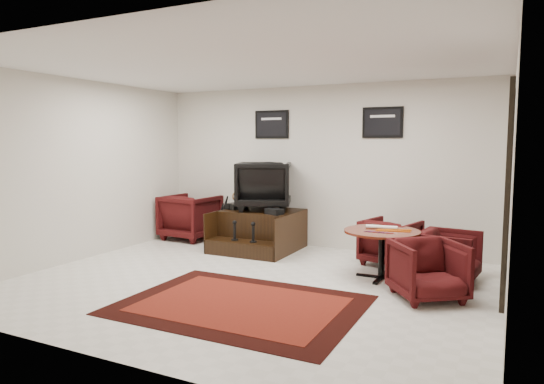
{
  "coord_description": "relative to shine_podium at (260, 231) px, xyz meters",
  "views": [
    {
      "loc": [
        2.98,
        -5.41,
        1.83
      ],
      "look_at": [
        -0.12,
        0.9,
        1.11
      ],
      "focal_mm": 32.0,
      "sensor_mm": 36.0,
      "label": 1
    }
  ],
  "objects": [
    {
      "name": "shoes_pair",
      "position": [
        -0.47,
        -0.04,
        0.41
      ],
      "size": [
        0.31,
        0.35,
        0.11
      ],
      "color": "black",
      "rests_on": "shine_podium"
    },
    {
      "name": "room_shell",
      "position": [
        1.23,
        -1.76,
        1.48
      ],
      "size": [
        6.02,
        5.02,
        2.81
      ],
      "color": "beige",
      "rests_on": "ground"
    },
    {
      "name": "polish_kit",
      "position": [
        0.4,
        -0.28,
        0.41
      ],
      "size": [
        0.31,
        0.26,
        0.09
      ],
      "primitive_type": "cube",
      "rotation": [
        0.0,
        0.0,
        -0.33
      ],
      "color": "black",
      "rests_on": "shine_podium"
    },
    {
      "name": "umbrella_hooked",
      "position": [
        -0.78,
        -0.02,
        0.15
      ],
      "size": [
        0.34,
        0.13,
        0.92
      ],
      "primitive_type": null,
      "color": "black",
      "rests_on": "ground"
    },
    {
      "name": "shine_podium",
      "position": [
        0.0,
        0.0,
        0.0
      ],
      "size": [
        1.3,
        1.33,
        0.67
      ],
      "color": "black",
      "rests_on": "ground"
    },
    {
      "name": "paper_roll",
      "position": [
        2.28,
        -0.81,
        0.38
      ],
      "size": [
        0.42,
        0.1,
        0.05
      ],
      "primitive_type": "cylinder",
      "rotation": [
        0.0,
        1.57,
        0.12
      ],
      "color": "white",
      "rests_on": "meeting_table"
    },
    {
      "name": "table_clutter",
      "position": [
        2.42,
        -0.91,
        0.36
      ],
      "size": [
        0.56,
        0.39,
        0.01
      ],
      "color": "orange",
      "rests_on": "meeting_table"
    },
    {
      "name": "armchair_side",
      "position": [
        -1.59,
        0.19,
        0.16
      ],
      "size": [
        0.96,
        0.91,
        0.93
      ],
      "primitive_type": "imported",
      "rotation": [
        0.0,
        0.0,
        3.07
      ],
      "color": "black",
      "rests_on": "ground"
    },
    {
      "name": "table_chair_corner",
      "position": [
        3.0,
        -1.52,
        0.07
      ],
      "size": [
        1.01,
        0.99,
        0.76
      ],
      "primitive_type": "imported",
      "rotation": [
        0.0,
        0.0,
        0.62
      ],
      "color": "black",
      "rests_on": "ground"
    },
    {
      "name": "umbrella_black",
      "position": [
        -0.73,
        -0.22,
        0.1
      ],
      "size": [
        0.3,
        0.11,
        0.81
      ],
      "primitive_type": null,
      "color": "black",
      "rests_on": "ground"
    },
    {
      "name": "shine_chair",
      "position": [
        0.0,
        0.14,
        0.82
      ],
      "size": [
        1.15,
        1.12,
        0.93
      ],
      "primitive_type": "imported",
      "rotation": [
        0.0,
        0.0,
        3.52
      ],
      "color": "black",
      "rests_on": "shine_podium"
    },
    {
      "name": "meeting_table",
      "position": [
        2.31,
        -0.9,
        0.27
      ],
      "size": [
        1.01,
        1.01,
        0.66
      ],
      "color": "#46180A",
      "rests_on": "ground"
    },
    {
      "name": "table_chair_back",
      "position": [
        2.25,
        -0.1,
        0.07
      ],
      "size": [
        0.89,
        0.86,
        0.76
      ],
      "primitive_type": "imported",
      "rotation": [
        0.0,
        0.0,
        2.88
      ],
      "color": "black",
      "rests_on": "ground"
    },
    {
      "name": "table_chair_window",
      "position": [
        3.14,
        -0.6,
        0.06
      ],
      "size": [
        0.76,
        0.8,
        0.74
      ],
      "primitive_type": "imported",
      "rotation": [
        0.0,
        0.0,
        1.44
      ],
      "color": "black",
      "rests_on": "ground"
    },
    {
      "name": "ground",
      "position": [
        0.83,
        -1.88,
        -0.31
      ],
      "size": [
        6.0,
        6.0,
        0.0
      ],
      "primitive_type": "plane",
      "color": "white",
      "rests_on": "ground"
    },
    {
      "name": "area_rug",
      "position": [
        1.14,
        -2.68,
        -0.3
      ],
      "size": [
        2.66,
        1.99,
        0.01
      ],
      "color": "black",
      "rests_on": "ground"
    }
  ]
}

